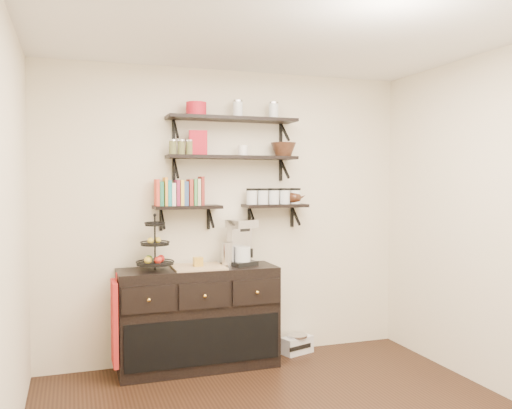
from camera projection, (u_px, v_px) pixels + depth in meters
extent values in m
cube|color=white|center=(305.00, 17.00, 3.39)|extent=(3.50, 3.50, 0.02)
cube|color=beige|center=(229.00, 215.00, 5.10)|extent=(3.50, 0.02, 2.70)
cube|color=beige|center=(3.00, 241.00, 2.88)|extent=(0.02, 3.50, 2.70)
cube|color=black|center=(233.00, 119.00, 4.94)|extent=(1.20, 0.27, 0.03)
cube|color=black|center=(174.00, 131.00, 4.89)|extent=(0.02, 0.03, 0.20)
cube|color=black|center=(281.00, 134.00, 5.22)|extent=(0.02, 0.03, 0.20)
cube|color=black|center=(233.00, 157.00, 4.95)|extent=(1.20, 0.27, 0.03)
cube|color=black|center=(174.00, 170.00, 4.90)|extent=(0.02, 0.03, 0.20)
cube|color=black|center=(281.00, 170.00, 5.24)|extent=(0.02, 0.03, 0.20)
cube|color=black|center=(187.00, 207.00, 4.85)|extent=(0.60, 0.25, 0.03)
cube|color=black|center=(161.00, 220.00, 4.88)|extent=(0.02, 0.03, 0.20)
cube|color=black|center=(208.00, 219.00, 5.03)|extent=(0.03, 0.03, 0.20)
cube|color=black|center=(275.00, 206.00, 5.12)|extent=(0.60, 0.25, 0.03)
cube|color=black|center=(249.00, 218.00, 5.15)|extent=(0.03, 0.03, 0.20)
cube|color=black|center=(292.00, 217.00, 5.30)|extent=(0.02, 0.03, 0.20)
cube|color=#D5412D|center=(158.00, 194.00, 4.76)|extent=(0.02, 0.15, 0.20)
cube|color=#20734D|center=(162.00, 192.00, 4.77)|extent=(0.03, 0.15, 0.24)
cube|color=#F89E30|center=(166.00, 194.00, 4.78)|extent=(0.04, 0.15, 0.21)
cube|color=teal|center=(170.00, 192.00, 4.80)|extent=(0.03, 0.15, 0.25)
cube|color=#F5E0CA|center=(174.00, 193.00, 4.81)|extent=(0.03, 0.15, 0.22)
cube|color=maroon|center=(179.00, 191.00, 4.82)|extent=(0.04, 0.15, 0.26)
cube|color=yellow|center=(183.00, 193.00, 4.83)|extent=(0.03, 0.15, 0.23)
cube|color=#364F83|center=(187.00, 194.00, 4.84)|extent=(0.03, 0.15, 0.20)
cube|color=#9C3529|center=(191.00, 192.00, 4.86)|extent=(0.04, 0.15, 0.24)
cube|color=#459049|center=(196.00, 194.00, 4.87)|extent=(0.03, 0.15, 0.21)
cube|color=#BFB890|center=(200.00, 191.00, 4.88)|extent=(0.03, 0.15, 0.25)
cube|color=maroon|center=(203.00, 193.00, 4.89)|extent=(0.02, 0.15, 0.22)
cylinder|color=silver|center=(252.00, 197.00, 5.04)|extent=(0.10, 0.10, 0.13)
cylinder|color=silver|center=(263.00, 197.00, 5.08)|extent=(0.10, 0.10, 0.13)
cylinder|color=silver|center=(274.00, 197.00, 5.11)|extent=(0.10, 0.10, 0.13)
cylinder|color=silver|center=(285.00, 197.00, 5.15)|extent=(0.10, 0.10, 0.13)
cylinder|color=silver|center=(295.00, 197.00, 5.18)|extent=(0.10, 0.10, 0.13)
cube|color=black|center=(198.00, 318.00, 4.81)|extent=(1.40, 0.45, 0.90)
cube|color=tan|center=(198.00, 267.00, 4.79)|extent=(0.45, 0.41, 0.02)
sphere|color=gold|center=(149.00, 300.00, 4.41)|extent=(0.04, 0.04, 0.04)
sphere|color=gold|center=(205.00, 296.00, 4.56)|extent=(0.04, 0.04, 0.04)
sphere|color=gold|center=(257.00, 292.00, 4.71)|extent=(0.04, 0.04, 0.04)
cylinder|color=black|center=(155.00, 243.00, 4.66)|extent=(0.01, 0.01, 0.47)
cylinder|color=black|center=(155.00, 264.00, 4.66)|extent=(0.32, 0.32, 0.01)
cylinder|color=black|center=(155.00, 244.00, 4.66)|extent=(0.24, 0.24, 0.02)
cylinder|color=black|center=(155.00, 225.00, 4.65)|extent=(0.17, 0.17, 0.02)
sphere|color=#B21914|center=(161.00, 258.00, 4.72)|extent=(0.07, 0.07, 0.07)
sphere|color=gold|center=(151.00, 241.00, 4.64)|extent=(0.06, 0.06, 0.06)
cube|color=#AE8328|center=(198.00, 262.00, 4.79)|extent=(0.08, 0.08, 0.08)
cube|color=black|center=(242.00, 263.00, 4.92)|extent=(0.28, 0.27, 0.04)
cube|color=silver|center=(239.00, 243.00, 4.98)|extent=(0.24, 0.16, 0.35)
cube|color=silver|center=(242.00, 224.00, 4.90)|extent=(0.28, 0.27, 0.07)
cylinder|color=silver|center=(242.00, 254.00, 4.89)|extent=(0.19, 0.19, 0.13)
cylinder|color=silver|center=(228.00, 254.00, 4.85)|extent=(0.11, 0.11, 0.22)
cube|color=#A92412|center=(115.00, 323.00, 4.48)|extent=(0.04, 0.30, 0.69)
cube|color=silver|center=(297.00, 345.00, 5.24)|extent=(0.34, 0.24, 0.16)
cylinder|color=silver|center=(297.00, 336.00, 5.23)|extent=(0.26, 0.26, 0.02)
cube|color=black|center=(300.00, 347.00, 5.16)|extent=(0.25, 0.09, 0.04)
cube|color=#B31424|center=(198.00, 143.00, 4.84)|extent=(0.17, 0.08, 0.22)
cylinder|color=white|center=(243.00, 151.00, 4.98)|extent=(0.09, 0.09, 0.10)
cylinder|color=#B31424|center=(196.00, 109.00, 4.82)|extent=(0.18, 0.18, 0.12)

